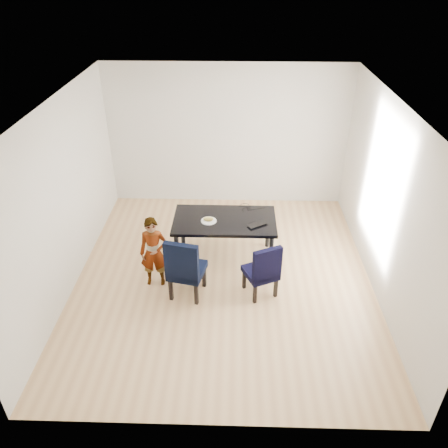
{
  "coord_description": "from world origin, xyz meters",
  "views": [
    {
      "loc": [
        0.16,
        -5.31,
        4.29
      ],
      "look_at": [
        0.0,
        0.2,
        0.85
      ],
      "focal_mm": 35.0,
      "sensor_mm": 36.0,
      "label": 1
    }
  ],
  "objects_px": {
    "laptop": "(256,223)",
    "dining_table": "(225,239)",
    "plate": "(209,221)",
    "child": "(154,252)",
    "chair_left": "(187,266)",
    "chair_right": "(261,268)"
  },
  "relations": [
    {
      "from": "chair_left",
      "to": "plate",
      "type": "height_order",
      "value": "chair_left"
    },
    {
      "from": "dining_table",
      "to": "plate",
      "type": "height_order",
      "value": "plate"
    },
    {
      "from": "dining_table",
      "to": "child",
      "type": "distance_m",
      "value": 1.22
    },
    {
      "from": "child",
      "to": "plate",
      "type": "relative_size",
      "value": 4.67
    },
    {
      "from": "chair_left",
      "to": "chair_right",
      "type": "relative_size",
      "value": 1.13
    },
    {
      "from": "child",
      "to": "laptop",
      "type": "distance_m",
      "value": 1.6
    },
    {
      "from": "chair_left",
      "to": "dining_table",
      "type": "bearing_deg",
      "value": 71.94
    },
    {
      "from": "laptop",
      "to": "dining_table",
      "type": "bearing_deg",
      "value": -46.5
    },
    {
      "from": "plate",
      "to": "dining_table",
      "type": "bearing_deg",
      "value": 15.33
    },
    {
      "from": "chair_left",
      "to": "plate",
      "type": "xyz_separation_m",
      "value": [
        0.27,
        0.81,
        0.26
      ]
    },
    {
      "from": "chair_right",
      "to": "child",
      "type": "distance_m",
      "value": 1.57
    },
    {
      "from": "chair_left",
      "to": "child",
      "type": "relative_size",
      "value": 0.89
    },
    {
      "from": "chair_right",
      "to": "plate",
      "type": "bearing_deg",
      "value": 110.88
    },
    {
      "from": "chair_left",
      "to": "child",
      "type": "xyz_separation_m",
      "value": [
        -0.51,
        0.22,
        0.06
      ]
    },
    {
      "from": "plate",
      "to": "laptop",
      "type": "bearing_deg",
      "value": -4.13
    },
    {
      "from": "laptop",
      "to": "chair_left",
      "type": "bearing_deg",
      "value": 4.56
    },
    {
      "from": "chair_left",
      "to": "child",
      "type": "distance_m",
      "value": 0.56
    },
    {
      "from": "plate",
      "to": "laptop",
      "type": "height_order",
      "value": "laptop"
    },
    {
      "from": "dining_table",
      "to": "child",
      "type": "bearing_deg",
      "value": -147.42
    },
    {
      "from": "child",
      "to": "laptop",
      "type": "height_order",
      "value": "child"
    },
    {
      "from": "dining_table",
      "to": "chair_left",
      "type": "height_order",
      "value": "chair_left"
    },
    {
      "from": "chair_left",
      "to": "chair_right",
      "type": "height_order",
      "value": "chair_left"
    }
  ]
}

